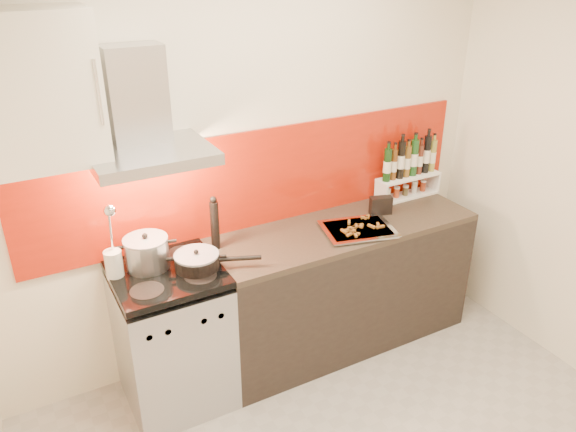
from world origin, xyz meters
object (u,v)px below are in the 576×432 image
counter (341,284)px  pepper_mill (215,223)px  range_stove (173,338)px  baking_tray (358,229)px  saute_pan (198,261)px  stock_pot (147,253)px

counter → pepper_mill: (-0.85, 0.13, 0.61)m
range_stove → baking_tray: baking_tray is taller
saute_pan → pepper_mill: 0.28m
range_stove → saute_pan: bearing=-18.5°
saute_pan → pepper_mill: (0.18, 0.19, 0.11)m
saute_pan → baking_tray: 1.06m
range_stove → baking_tray: (1.23, -0.10, 0.47)m
counter → stock_pot: bearing=176.2°
range_stove → counter: (1.20, 0.00, 0.01)m
range_stove → stock_pot: 0.57m
saute_pan → pepper_mill: size_ratio=1.38×
saute_pan → baking_tray: saute_pan is taller
counter → saute_pan: saute_pan is taller
range_stove → stock_pot: stock_pot is taller
stock_pot → range_stove: bearing=-50.8°
saute_pan → stock_pot: bearing=149.1°
counter → saute_pan: bearing=-176.5°
range_stove → counter: size_ratio=0.51×
counter → saute_pan: 1.15m
baking_tray → saute_pan: bearing=177.5°
range_stove → stock_pot: bearing=129.2°
counter → range_stove: bearing=-179.8°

